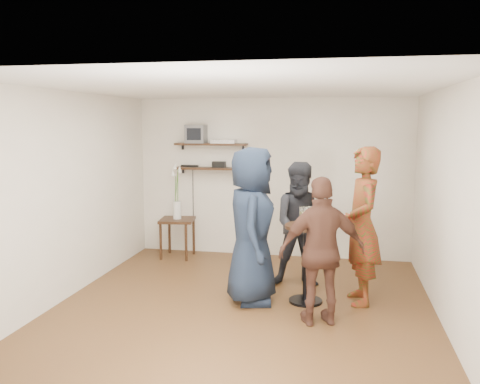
{
  "coord_description": "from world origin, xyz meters",
  "views": [
    {
      "loc": [
        1.12,
        -5.74,
        2.21
      ],
      "look_at": [
        -0.12,
        0.4,
        1.35
      ],
      "focal_mm": 38.0,
      "sensor_mm": 36.0,
      "label": 1
    }
  ],
  "objects_px": {
    "side_table": "(177,225)",
    "dvd_deck": "(224,141)",
    "crt_monitor": "(196,134)",
    "radio": "(219,165)",
    "person_brown": "(322,251)",
    "drinks_table": "(306,253)",
    "person_dark": "(302,224)",
    "person_plaid": "(362,226)",
    "person_navy": "(252,226)"
  },
  "relations": [
    {
      "from": "side_table",
      "to": "dvd_deck",
      "type": "bearing_deg",
      "value": 23.2
    },
    {
      "from": "crt_monitor",
      "to": "side_table",
      "type": "bearing_deg",
      "value": -129.43
    },
    {
      "from": "crt_monitor",
      "to": "radio",
      "type": "relative_size",
      "value": 1.45
    },
    {
      "from": "radio",
      "to": "person_brown",
      "type": "distance_m",
      "value": 3.3
    },
    {
      "from": "crt_monitor",
      "to": "dvd_deck",
      "type": "distance_m",
      "value": 0.48
    },
    {
      "from": "drinks_table",
      "to": "person_dark",
      "type": "distance_m",
      "value": 0.71
    },
    {
      "from": "person_plaid",
      "to": "person_navy",
      "type": "distance_m",
      "value": 1.34
    },
    {
      "from": "radio",
      "to": "person_navy",
      "type": "height_order",
      "value": "person_navy"
    },
    {
      "from": "person_plaid",
      "to": "person_brown",
      "type": "height_order",
      "value": "person_plaid"
    },
    {
      "from": "dvd_deck",
      "to": "drinks_table",
      "type": "xyz_separation_m",
      "value": [
        1.51,
        -2.03,
        -1.27
      ]
    },
    {
      "from": "person_dark",
      "to": "person_brown",
      "type": "distance_m",
      "value": 1.34
    },
    {
      "from": "crt_monitor",
      "to": "person_brown",
      "type": "xyz_separation_m",
      "value": [
        2.18,
        -2.67,
        -1.2
      ]
    },
    {
      "from": "side_table",
      "to": "person_navy",
      "type": "distance_m",
      "value": 2.44
    },
    {
      "from": "person_dark",
      "to": "person_brown",
      "type": "relative_size",
      "value": 1.03
    },
    {
      "from": "crt_monitor",
      "to": "dvd_deck",
      "type": "height_order",
      "value": "crt_monitor"
    },
    {
      "from": "radio",
      "to": "side_table",
      "type": "relative_size",
      "value": 0.34
    },
    {
      "from": "person_plaid",
      "to": "person_dark",
      "type": "bearing_deg",
      "value": -136.25
    },
    {
      "from": "crt_monitor",
      "to": "drinks_table",
      "type": "height_order",
      "value": "crt_monitor"
    },
    {
      "from": "radio",
      "to": "person_brown",
      "type": "xyz_separation_m",
      "value": [
        1.8,
        -2.67,
        -0.7
      ]
    },
    {
      "from": "dvd_deck",
      "to": "person_plaid",
      "type": "height_order",
      "value": "dvd_deck"
    },
    {
      "from": "drinks_table",
      "to": "radio",
      "type": "bearing_deg",
      "value": 128.05
    },
    {
      "from": "person_plaid",
      "to": "person_brown",
      "type": "xyz_separation_m",
      "value": [
        -0.45,
        -0.77,
        -0.14
      ]
    },
    {
      "from": "side_table",
      "to": "person_plaid",
      "type": "distance_m",
      "value": 3.32
    },
    {
      "from": "crt_monitor",
      "to": "radio",
      "type": "height_order",
      "value": "crt_monitor"
    },
    {
      "from": "crt_monitor",
      "to": "person_navy",
      "type": "distance_m",
      "value": 2.72
    },
    {
      "from": "crt_monitor",
      "to": "side_table",
      "type": "relative_size",
      "value": 0.5
    },
    {
      "from": "person_dark",
      "to": "person_navy",
      "type": "bearing_deg",
      "value": -134.96
    },
    {
      "from": "person_navy",
      "to": "person_plaid",
      "type": "bearing_deg",
      "value": -88.79
    },
    {
      "from": "person_navy",
      "to": "dvd_deck",
      "type": "bearing_deg",
      "value": 12.57
    },
    {
      "from": "dvd_deck",
      "to": "person_brown",
      "type": "relative_size",
      "value": 0.24
    },
    {
      "from": "crt_monitor",
      "to": "person_plaid",
      "type": "xyz_separation_m",
      "value": [
        2.63,
        -1.9,
        -1.06
      ]
    },
    {
      "from": "drinks_table",
      "to": "person_navy",
      "type": "distance_m",
      "value": 0.75
    },
    {
      "from": "person_dark",
      "to": "person_plaid",
      "type": "bearing_deg",
      "value": -43.75
    },
    {
      "from": "dvd_deck",
      "to": "person_plaid",
      "type": "distance_m",
      "value": 3.03
    },
    {
      "from": "side_table",
      "to": "drinks_table",
      "type": "bearing_deg",
      "value": -37.78
    },
    {
      "from": "dvd_deck",
      "to": "person_dark",
      "type": "height_order",
      "value": "dvd_deck"
    },
    {
      "from": "dvd_deck",
      "to": "person_navy",
      "type": "height_order",
      "value": "dvd_deck"
    },
    {
      "from": "drinks_table",
      "to": "side_table",
      "type": "bearing_deg",
      "value": 142.22
    },
    {
      "from": "crt_monitor",
      "to": "dvd_deck",
      "type": "relative_size",
      "value": 0.8
    },
    {
      "from": "dvd_deck",
      "to": "person_plaid",
      "type": "bearing_deg",
      "value": -41.29
    },
    {
      "from": "radio",
      "to": "person_plaid",
      "type": "relative_size",
      "value": 0.11
    },
    {
      "from": "radio",
      "to": "person_plaid",
      "type": "bearing_deg",
      "value": -40.2
    },
    {
      "from": "crt_monitor",
      "to": "drinks_table",
      "type": "distance_m",
      "value": 3.15
    },
    {
      "from": "radio",
      "to": "side_table",
      "type": "bearing_deg",
      "value": -154.08
    },
    {
      "from": "crt_monitor",
      "to": "drinks_table",
      "type": "xyz_separation_m",
      "value": [
        1.97,
        -2.03,
        -1.39
      ]
    },
    {
      "from": "radio",
      "to": "person_plaid",
      "type": "height_order",
      "value": "person_plaid"
    },
    {
      "from": "crt_monitor",
      "to": "person_brown",
      "type": "distance_m",
      "value": 3.65
    },
    {
      "from": "dvd_deck",
      "to": "person_brown",
      "type": "height_order",
      "value": "dvd_deck"
    },
    {
      "from": "person_navy",
      "to": "person_dark",
      "type": "bearing_deg",
      "value": -45.04
    },
    {
      "from": "person_brown",
      "to": "crt_monitor",
      "type": "bearing_deg",
      "value": -69.14
    }
  ]
}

